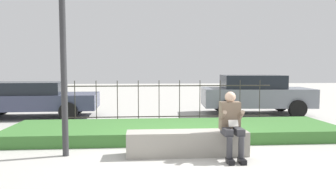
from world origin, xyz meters
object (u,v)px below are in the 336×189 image
at_px(person_seated_reader, 231,122).
at_px(car_parked_right, 255,94).
at_px(stone_bench, 187,144).
at_px(street_lamp, 63,31).
at_px(car_parked_left, 31,98).

distance_m(person_seated_reader, car_parked_right, 6.43).
height_order(stone_bench, person_seated_reader, person_seated_reader).
distance_m(stone_bench, car_parked_right, 6.56).
distance_m(stone_bench, person_seated_reader, 0.99).
height_order(stone_bench, car_parked_right, car_parked_right).
xyz_separation_m(stone_bench, person_seated_reader, (0.81, -0.30, 0.49)).
xyz_separation_m(stone_bench, car_parked_right, (3.35, 5.61, 0.56)).
bearing_deg(car_parked_right, street_lamp, -131.48).
relative_size(person_seated_reader, street_lamp, 0.32).
distance_m(car_parked_right, street_lamp, 8.12).
height_order(car_parked_left, street_lamp, street_lamp).
relative_size(stone_bench, person_seated_reader, 1.87).
height_order(car_parked_left, car_parked_right, car_parked_right).
bearing_deg(stone_bench, car_parked_left, 131.49).
relative_size(person_seated_reader, car_parked_right, 0.31).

